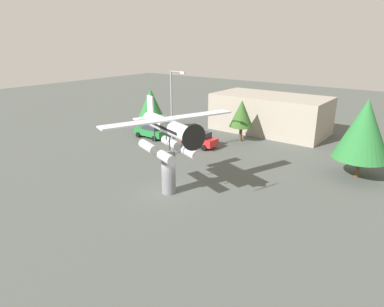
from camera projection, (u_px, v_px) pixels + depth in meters
ground_plane at (169, 192)px, 26.71m from camera, size 140.00×140.00×0.00m
display_pedestal at (169, 173)px, 26.18m from camera, size 1.10×1.10×3.25m
floatplane_monument at (168, 133)px, 25.02m from camera, size 7.19×10.12×4.00m
car_near_green at (151, 131)px, 41.18m from camera, size 4.20×2.02×1.76m
car_mid_red at (199, 139)px, 37.77m from camera, size 4.20×2.02×1.76m
streetlight_primary at (173, 108)px, 33.87m from camera, size 1.84×0.28×8.60m
storefront_building at (270, 114)px, 43.59m from camera, size 14.22×7.37×4.70m
tree_west at (151, 104)px, 43.42m from camera, size 3.46×3.46×5.48m
tree_east at (242, 114)px, 39.08m from camera, size 2.79×2.79×4.85m
tree_center_back at (364, 129)px, 28.30m from camera, size 4.61×4.61×6.89m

